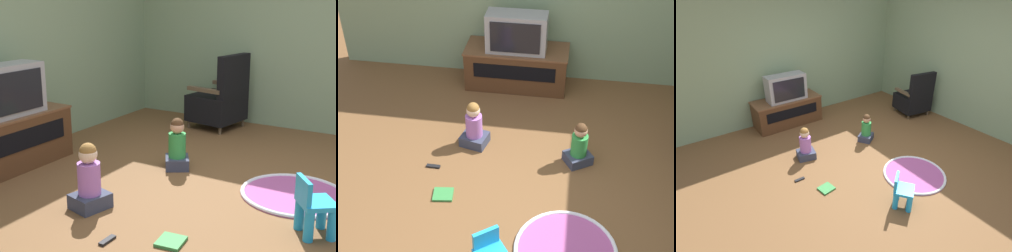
# 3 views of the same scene
# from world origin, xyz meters

# --- Properties ---
(ground_plane) EXTENTS (30.00, 30.00, 0.00)m
(ground_plane) POSITION_xyz_m (0.00, 0.00, 0.00)
(ground_plane) COLOR brown
(wall_back) EXTENTS (5.61, 0.12, 2.87)m
(wall_back) POSITION_xyz_m (-0.20, 2.59, 1.44)
(wall_back) COLOR gray
(wall_back) RESTS_ON ground_plane
(wall_right) EXTENTS (0.12, 5.65, 2.87)m
(wall_right) POSITION_xyz_m (2.55, -0.18, 1.44)
(wall_right) COLOR gray
(wall_right) RESTS_ON ground_plane
(tv_cabinet) EXTENTS (1.35, 0.55, 0.55)m
(tv_cabinet) POSITION_xyz_m (-0.45, 2.24, 0.29)
(tv_cabinet) COLOR #4C2D19
(tv_cabinet) RESTS_ON ground_plane
(television) EXTENTS (0.77, 0.33, 0.51)m
(television) POSITION_xyz_m (-0.45, 2.18, 0.80)
(television) COLOR #939399
(television) RESTS_ON tv_cabinet
(black_armchair) EXTENTS (0.72, 0.70, 0.98)m
(black_armchair) POSITION_xyz_m (2.04, 1.05, 0.36)
(black_armchair) COLOR brown
(black_armchair) RESTS_ON ground_plane
(yellow_kid_chair) EXTENTS (0.35, 0.35, 0.44)m
(yellow_kid_chair) POSITION_xyz_m (-0.25, -0.78, 0.20)
(yellow_kid_chair) COLOR #1E99DB
(yellow_kid_chair) RESTS_ON ground_plane
(play_mat) EXTENTS (0.94, 0.94, 0.04)m
(play_mat) POSITION_xyz_m (0.37, -0.47, 0.01)
(play_mat) COLOR #A54C8C
(play_mat) RESTS_ON ground_plane
(child_watching_left) EXTENTS (0.35, 0.34, 0.52)m
(child_watching_left) POSITION_xyz_m (0.43, 0.76, 0.23)
(child_watching_left) COLOR #33384C
(child_watching_left) RESTS_ON ground_plane
(child_watching_center) EXTENTS (0.34, 0.31, 0.56)m
(child_watching_center) POSITION_xyz_m (-0.75, 0.90, 0.24)
(child_watching_center) COLOR #33384C
(child_watching_center) RESTS_ON ground_plane
(book) EXTENTS (0.22, 0.21, 0.02)m
(book) POSITION_xyz_m (-0.90, 0.04, 0.01)
(book) COLOR #337F3D
(book) RESTS_ON ground_plane
(remote_control) EXTENTS (0.15, 0.05, 0.02)m
(remote_control) POSITION_xyz_m (-1.11, 0.44, 0.01)
(remote_control) COLOR black
(remote_control) RESTS_ON ground_plane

